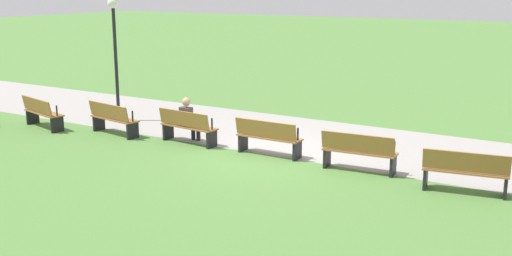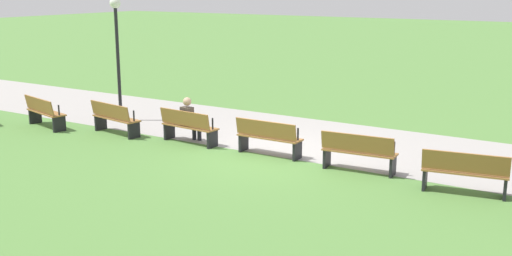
{
  "view_description": "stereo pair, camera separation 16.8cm",
  "coord_description": "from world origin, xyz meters",
  "px_view_note": "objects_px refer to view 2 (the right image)",
  "views": [
    {
      "loc": [
        7.05,
        -12.32,
        4.03
      ],
      "look_at": [
        0.0,
        -0.63,
        0.8
      ],
      "focal_mm": 42.78,
      "sensor_mm": 36.0,
      "label": 1
    },
    {
      "loc": [
        7.2,
        -12.24,
        4.03
      ],
      "look_at": [
        0.0,
        -0.63,
        0.8
      ],
      "focal_mm": 42.78,
      "sensor_mm": 36.0,
      "label": 2
    }
  ],
  "objects_px": {
    "bench_3": "(188,126)",
    "bench_5": "(359,152)",
    "bench_1": "(44,112)",
    "person_seated": "(190,118)",
    "lamp_post": "(117,35)",
    "bench_4": "(268,137)",
    "bench_6": "(465,172)",
    "bench_2": "(114,118)"
  },
  "relations": [
    {
      "from": "bench_1",
      "to": "bench_4",
      "type": "relative_size",
      "value": 1.04
    },
    {
      "from": "bench_4",
      "to": "bench_3",
      "type": "bearing_deg",
      "value": -177.69
    },
    {
      "from": "bench_3",
      "to": "bench_5",
      "type": "xyz_separation_m",
      "value": [
        4.69,
        0.0,
        0.0
      ]
    },
    {
      "from": "person_seated",
      "to": "bench_5",
      "type": "bearing_deg",
      "value": 2.86
    },
    {
      "from": "bench_4",
      "to": "lamp_post",
      "type": "bearing_deg",
      "value": 169.95
    },
    {
      "from": "bench_1",
      "to": "lamp_post",
      "type": "distance_m",
      "value": 3.06
    },
    {
      "from": "bench_3",
      "to": "person_seated",
      "type": "distance_m",
      "value": 0.23
    },
    {
      "from": "bench_6",
      "to": "lamp_post",
      "type": "relative_size",
      "value": 0.46
    },
    {
      "from": "bench_3",
      "to": "bench_6",
      "type": "height_order",
      "value": "same"
    },
    {
      "from": "bench_1",
      "to": "bench_6",
      "type": "height_order",
      "value": "same"
    },
    {
      "from": "bench_1",
      "to": "bench_6",
      "type": "distance_m",
      "value": 11.66
    },
    {
      "from": "bench_1",
      "to": "bench_3",
      "type": "distance_m",
      "value": 4.69
    },
    {
      "from": "bench_6",
      "to": "bench_1",
      "type": "bearing_deg",
      "value": 173.04
    },
    {
      "from": "bench_5",
      "to": "person_seated",
      "type": "height_order",
      "value": "person_seated"
    },
    {
      "from": "bench_2",
      "to": "bench_3",
      "type": "relative_size",
      "value": 1.01
    },
    {
      "from": "bench_6",
      "to": "person_seated",
      "type": "bearing_deg",
      "value": 167.26
    },
    {
      "from": "bench_4",
      "to": "bench_6",
      "type": "height_order",
      "value": "same"
    },
    {
      "from": "lamp_post",
      "to": "bench_5",
      "type": "bearing_deg",
      "value": -7.85
    },
    {
      "from": "bench_2",
      "to": "bench_3",
      "type": "bearing_deg",
      "value": 16.19
    },
    {
      "from": "bench_4",
      "to": "bench_2",
      "type": "bearing_deg",
      "value": -175.39
    },
    {
      "from": "bench_5",
      "to": "lamp_post",
      "type": "distance_m",
      "value": 8.5
    },
    {
      "from": "bench_2",
      "to": "lamp_post",
      "type": "distance_m",
      "value": 2.78
    },
    {
      "from": "bench_1",
      "to": "bench_4",
      "type": "height_order",
      "value": "same"
    },
    {
      "from": "bench_1",
      "to": "person_seated",
      "type": "height_order",
      "value": "person_seated"
    },
    {
      "from": "bench_6",
      "to": "bench_2",
      "type": "bearing_deg",
      "value": 170.73
    },
    {
      "from": "bench_1",
      "to": "lamp_post",
      "type": "relative_size",
      "value": 0.46
    },
    {
      "from": "bench_3",
      "to": "bench_4",
      "type": "height_order",
      "value": "same"
    },
    {
      "from": "person_seated",
      "to": "lamp_post",
      "type": "distance_m",
      "value": 4.04
    },
    {
      "from": "bench_2",
      "to": "bench_4",
      "type": "bearing_deg",
      "value": 13.88
    },
    {
      "from": "bench_1",
      "to": "bench_6",
      "type": "xyz_separation_m",
      "value": [
        11.66,
        0.47,
        0.0
      ]
    },
    {
      "from": "lamp_post",
      "to": "bench_6",
      "type": "bearing_deg",
      "value": -7.65
    },
    {
      "from": "bench_5",
      "to": "person_seated",
      "type": "xyz_separation_m",
      "value": [
        -4.76,
        0.15,
        0.17
      ]
    },
    {
      "from": "person_seated",
      "to": "bench_4",
      "type": "bearing_deg",
      "value": 3.39
    },
    {
      "from": "bench_6",
      "to": "person_seated",
      "type": "height_order",
      "value": "person_seated"
    },
    {
      "from": "person_seated",
      "to": "bench_6",
      "type": "bearing_deg",
      "value": 1.16
    },
    {
      "from": "lamp_post",
      "to": "bench_4",
      "type": "bearing_deg",
      "value": -10.05
    },
    {
      "from": "bench_2",
      "to": "person_seated",
      "type": "relative_size",
      "value": 1.4
    },
    {
      "from": "bench_4",
      "to": "bench_5",
      "type": "relative_size",
      "value": 0.98
    },
    {
      "from": "lamp_post",
      "to": "bench_2",
      "type": "bearing_deg",
      "value": -51.09
    },
    {
      "from": "bench_2",
      "to": "bench_4",
      "type": "relative_size",
      "value": 1.03
    },
    {
      "from": "bench_5",
      "to": "lamp_post",
      "type": "height_order",
      "value": "lamp_post"
    },
    {
      "from": "bench_2",
      "to": "bench_6",
      "type": "xyz_separation_m",
      "value": [
        9.35,
        -0.0,
        0.0
      ]
    }
  ]
}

